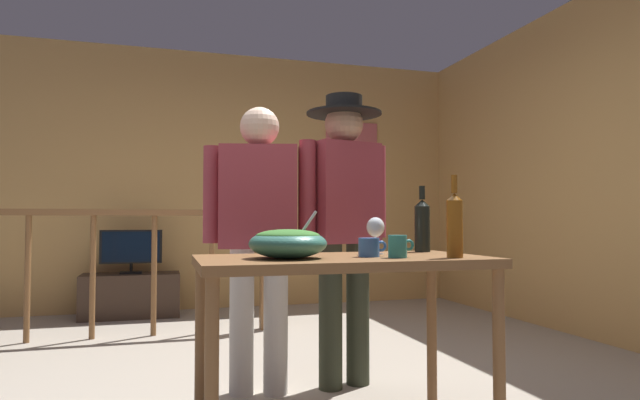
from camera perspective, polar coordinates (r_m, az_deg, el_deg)
ground_plane at (r=3.04m, az=-5.60°, el=-19.76°), size 7.72×7.72×0.00m
back_wall at (r=5.86m, az=-10.96°, el=2.12°), size 5.37×0.10×2.71m
side_wall_right at (r=4.96m, az=24.41°, el=3.06°), size 0.10×4.46×2.71m
framed_picture at (r=6.17m, az=3.38°, el=5.29°), size 0.61×0.03×0.64m
stair_railing at (r=4.54m, az=-17.47°, el=-5.57°), size 2.83×0.10×1.06m
tv_console at (r=5.52m, az=-19.43°, el=-9.50°), size 0.90×0.40×0.41m
flat_screen_tv at (r=5.45m, az=-19.38°, el=-4.80°), size 0.56×0.12×0.42m
serving_table at (r=2.31m, az=2.39°, el=-8.29°), size 1.22×0.64×0.76m
salad_bowl at (r=2.19m, az=-3.42°, el=-4.46°), size 0.32×0.32×0.19m
wine_glass at (r=2.46m, az=5.90°, el=-3.04°), size 0.08×0.08×0.17m
wine_bottle_amber at (r=2.29m, az=14.08°, el=-2.46°), size 0.07×0.07×0.34m
wine_bottle_dark at (r=2.70m, az=10.79°, el=-2.56°), size 0.08×0.08×0.32m
mug_blue at (r=2.30m, az=5.26°, el=-5.02°), size 0.13×0.09×0.08m
mug_teal at (r=2.25m, az=8.28°, el=-4.89°), size 0.11×0.08×0.09m
person_standing_left at (r=2.90m, az=-6.47°, el=-2.55°), size 0.58×0.31×1.53m
person_standing_right at (r=3.02m, az=2.58°, el=-1.37°), size 0.55×0.43×1.62m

